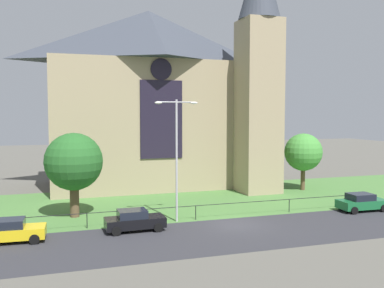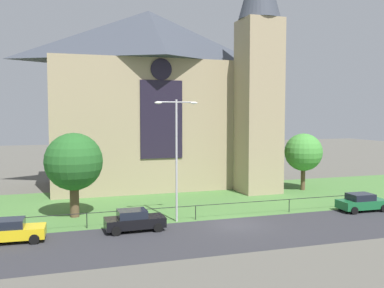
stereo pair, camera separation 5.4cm
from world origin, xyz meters
TOP-DOWN VIEW (x-y plane):
  - ground at (0.00, 10.00)m, footprint 160.00×160.00m
  - road_asphalt at (0.00, -2.00)m, footprint 120.00×8.00m
  - grass_verge at (0.00, 8.00)m, footprint 120.00×20.00m
  - church_building at (-1.63, 19.24)m, footprint 23.20×16.20m
  - iron_railing at (-2.41, 2.50)m, footprint 33.29×0.07m
  - tree_left_near at (-11.42, 6.33)m, footprint 4.62×4.62m
  - tree_right_far at (12.78, 11.36)m, footprint 4.06×4.06m
  - streetlamp_near at (-3.98, 2.40)m, footprint 3.37×0.26m
  - parked_car_yellow at (-15.65, 0.57)m, footprint 4.28×2.19m
  - parked_car_black at (-7.55, 0.82)m, footprint 4.24×2.10m
  - parked_car_green at (12.06, 1.04)m, footprint 4.23×2.08m

SIDE VIEW (x-z plane):
  - ground at x=0.00m, z-range 0.00..0.00m
  - grass_verge at x=0.00m, z-range 0.00..0.01m
  - road_asphalt at x=0.00m, z-range 0.00..0.01m
  - parked_car_yellow at x=-15.65m, z-range -0.01..1.50m
  - parked_car_black at x=-7.55m, z-range -0.01..1.50m
  - parked_car_green at x=12.06m, z-range -0.01..1.50m
  - iron_railing at x=-2.41m, z-range 0.42..1.54m
  - tree_right_far at x=12.78m, z-range 1.02..7.19m
  - tree_left_near at x=-11.42m, z-range 1.04..7.83m
  - streetlamp_near at x=-3.98m, z-range 1.17..10.55m
  - church_building at x=-1.63m, z-range -2.73..23.27m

